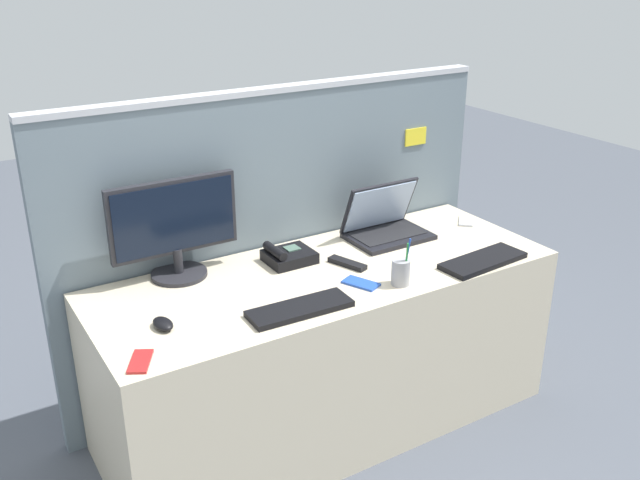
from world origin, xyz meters
TOP-DOWN VIEW (x-y plane):
  - ground_plane at (0.00, 0.00)m, footprint 10.00×10.00m
  - desk at (0.00, 0.00)m, footprint 1.88×0.70m
  - cubicle_divider at (0.00, 0.39)m, footprint 2.03×0.07m
  - desktop_monitor at (-0.51, 0.28)m, footprint 0.51×0.22m
  - laptop at (0.42, 0.18)m, footprint 0.35×0.25m
  - desk_phone at (-0.09, 0.16)m, footprint 0.19×0.16m
  - keyboard_main at (-0.25, -0.23)m, footprint 0.38×0.14m
  - keyboard_spare at (0.59, -0.26)m, footprint 0.39×0.17m
  - computer_mouse_right_hand at (-0.71, -0.08)m, footprint 0.07×0.11m
  - pen_cup at (0.18, -0.24)m, footprint 0.07×0.07m
  - cell_phone_red_case at (-0.85, -0.25)m, footprint 0.12×0.14m
  - cell_phone_blue_case at (0.05, -0.16)m, footprint 0.12×0.16m
  - cell_phone_silver_slab at (0.85, 0.12)m, footprint 0.14×0.14m
  - tv_remote at (0.10, 0.01)m, footprint 0.10×0.17m

SIDE VIEW (x-z plane):
  - ground_plane at x=0.00m, z-range 0.00..0.00m
  - desk at x=0.00m, z-range 0.00..0.71m
  - cubicle_divider at x=0.00m, z-range 0.00..1.39m
  - cell_phone_red_case at x=-0.85m, z-range 0.71..0.72m
  - cell_phone_blue_case at x=0.05m, z-range 0.71..0.72m
  - cell_phone_silver_slab at x=0.85m, z-range 0.71..0.72m
  - tv_remote at x=0.10m, z-range 0.71..0.73m
  - keyboard_main at x=-0.25m, z-range 0.71..0.74m
  - keyboard_spare at x=0.59m, z-range 0.71..0.74m
  - computer_mouse_right_hand at x=-0.71m, z-range 0.71..0.75m
  - desk_phone at x=-0.09m, z-range 0.70..0.78m
  - pen_cup at x=0.18m, z-range 0.67..0.86m
  - laptop at x=0.42m, z-range 0.65..0.90m
  - desktop_monitor at x=-0.51m, z-range 0.73..1.12m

